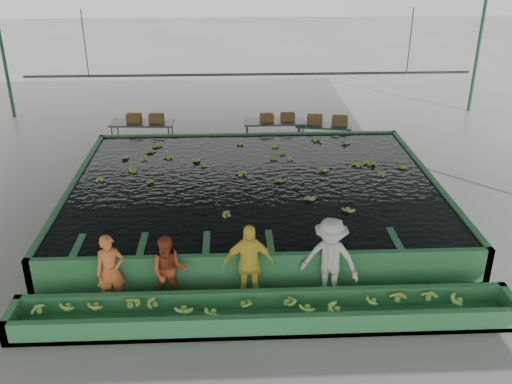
{
  "coord_description": "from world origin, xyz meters",
  "views": [
    {
      "loc": [
        -0.6,
        -12.79,
        7.14
      ],
      "look_at": [
        0.0,
        0.5,
        1.0
      ],
      "focal_mm": 40.0,
      "sensor_mm": 36.0,
      "label": 1
    }
  ],
  "objects_px": {
    "worker_a": "(111,271)",
    "worker_b": "(169,271)",
    "packing_table_left": "(143,136)",
    "box_stack_right": "(327,124)",
    "worker_d": "(330,260)",
    "packing_table_right": "(323,136)",
    "worker_c": "(249,264)",
    "packing_table_mid": "(274,134)",
    "sorting_trough": "(265,313)",
    "flotation_tank": "(254,195)",
    "box_stack_mid": "(277,121)",
    "box_stack_left": "(146,122)"
  },
  "relations": [
    {
      "from": "worker_a",
      "to": "worker_b",
      "type": "xyz_separation_m",
      "value": [
        1.18,
        0.0,
        -0.03
      ]
    },
    {
      "from": "packing_table_left",
      "to": "box_stack_right",
      "type": "height_order",
      "value": "box_stack_right"
    },
    {
      "from": "packing_table_left",
      "to": "worker_d",
      "type": "bearing_deg",
      "value": -61.28
    },
    {
      "from": "worker_b",
      "to": "box_stack_right",
      "type": "distance_m",
      "value": 10.31
    },
    {
      "from": "worker_b",
      "to": "packing_table_right",
      "type": "xyz_separation_m",
      "value": [
        4.6,
        9.12,
        -0.33
      ]
    },
    {
      "from": "worker_c",
      "to": "packing_table_mid",
      "type": "bearing_deg",
      "value": 81.0
    },
    {
      "from": "packing_table_right",
      "to": "box_stack_right",
      "type": "bearing_deg",
      "value": 20.53
    },
    {
      "from": "worker_c",
      "to": "packing_table_mid",
      "type": "relative_size",
      "value": 0.83
    },
    {
      "from": "worker_c",
      "to": "sorting_trough",
      "type": "bearing_deg",
      "value": -70.72
    },
    {
      "from": "worker_b",
      "to": "box_stack_right",
      "type": "bearing_deg",
      "value": 62.44
    },
    {
      "from": "box_stack_right",
      "to": "flotation_tank",
      "type": "bearing_deg",
      "value": -119.76
    },
    {
      "from": "packing_table_left",
      "to": "packing_table_mid",
      "type": "xyz_separation_m",
      "value": [
        4.67,
        -0.03,
        -0.01
      ]
    },
    {
      "from": "box_stack_mid",
      "to": "box_stack_right",
      "type": "bearing_deg",
      "value": -4.97
    },
    {
      "from": "worker_b",
      "to": "packing_table_right",
      "type": "bearing_deg",
      "value": 62.93
    },
    {
      "from": "flotation_tank",
      "to": "worker_d",
      "type": "distance_m",
      "value": 4.54
    },
    {
      "from": "worker_a",
      "to": "worker_c",
      "type": "bearing_deg",
      "value": -17.44
    },
    {
      "from": "worker_d",
      "to": "box_stack_left",
      "type": "height_order",
      "value": "worker_d"
    },
    {
      "from": "worker_c",
      "to": "flotation_tank",
      "type": "bearing_deg",
      "value": 84.47
    },
    {
      "from": "packing_table_right",
      "to": "worker_d",
      "type": "bearing_deg",
      "value": -98.01
    },
    {
      "from": "worker_a",
      "to": "box_stack_mid",
      "type": "bearing_deg",
      "value": 48.56
    },
    {
      "from": "packing_table_mid",
      "to": "sorting_trough",
      "type": "bearing_deg",
      "value": -95.22
    },
    {
      "from": "box_stack_right",
      "to": "sorting_trough",
      "type": "bearing_deg",
      "value": -105.6
    },
    {
      "from": "box_stack_left",
      "to": "packing_table_right",
      "type": "bearing_deg",
      "value": -2.19
    },
    {
      "from": "packing_table_right",
      "to": "box_stack_mid",
      "type": "relative_size",
      "value": 1.59
    },
    {
      "from": "worker_c",
      "to": "box_stack_mid",
      "type": "relative_size",
      "value": 1.48
    },
    {
      "from": "packing_table_right",
      "to": "packing_table_mid",
      "type": "bearing_deg",
      "value": 173.56
    },
    {
      "from": "sorting_trough",
      "to": "worker_d",
      "type": "height_order",
      "value": "worker_d"
    },
    {
      "from": "worker_c",
      "to": "worker_d",
      "type": "xyz_separation_m",
      "value": [
        1.68,
        0.0,
        0.04
      ]
    },
    {
      "from": "packing_table_left",
      "to": "box_stack_right",
      "type": "distance_m",
      "value": 6.54
    },
    {
      "from": "worker_b",
      "to": "worker_c",
      "type": "distance_m",
      "value": 1.64
    },
    {
      "from": "packing_table_left",
      "to": "packing_table_right",
      "type": "xyz_separation_m",
      "value": [
        6.4,
        -0.22,
        -0.06
      ]
    },
    {
      "from": "worker_a",
      "to": "packing_table_left",
      "type": "xyz_separation_m",
      "value": [
        -0.62,
        9.35,
        -0.3
      ]
    },
    {
      "from": "worker_b",
      "to": "packing_table_left",
      "type": "distance_m",
      "value": 9.52
    },
    {
      "from": "sorting_trough",
      "to": "box_stack_left",
      "type": "distance_m",
      "value": 10.81
    },
    {
      "from": "packing_table_left",
      "to": "worker_c",
      "type": "bearing_deg",
      "value": -69.8
    },
    {
      "from": "packing_table_mid",
      "to": "packing_table_right",
      "type": "distance_m",
      "value": 1.75
    },
    {
      "from": "sorting_trough",
      "to": "worker_b",
      "type": "height_order",
      "value": "worker_b"
    },
    {
      "from": "worker_d",
      "to": "sorting_trough",
      "type": "bearing_deg",
      "value": -126.47
    },
    {
      "from": "worker_a",
      "to": "packing_table_mid",
      "type": "relative_size",
      "value": 0.74
    },
    {
      "from": "packing_table_right",
      "to": "box_stack_right",
      "type": "relative_size",
      "value": 1.37
    },
    {
      "from": "worker_a",
      "to": "packing_table_mid",
      "type": "distance_m",
      "value": 10.16
    },
    {
      "from": "worker_d",
      "to": "box_stack_right",
      "type": "height_order",
      "value": "worker_d"
    },
    {
      "from": "box_stack_mid",
      "to": "flotation_tank",
      "type": "bearing_deg",
      "value": -101.56
    },
    {
      "from": "packing_table_left",
      "to": "worker_a",
      "type": "bearing_deg",
      "value": -86.21
    },
    {
      "from": "box_stack_mid",
      "to": "packing_table_right",
      "type": "bearing_deg",
      "value": -6.89
    },
    {
      "from": "box_stack_right",
      "to": "box_stack_mid",
      "type": "bearing_deg",
      "value": 175.03
    },
    {
      "from": "box_stack_mid",
      "to": "packing_table_mid",
      "type": "bearing_deg",
      "value": -179.1
    },
    {
      "from": "worker_a",
      "to": "worker_b",
      "type": "relative_size",
      "value": 1.04
    },
    {
      "from": "flotation_tank",
      "to": "packing_table_right",
      "type": "height_order",
      "value": "flotation_tank"
    },
    {
      "from": "worker_d",
      "to": "box_stack_left",
      "type": "relative_size",
      "value": 1.47
    }
  ]
}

